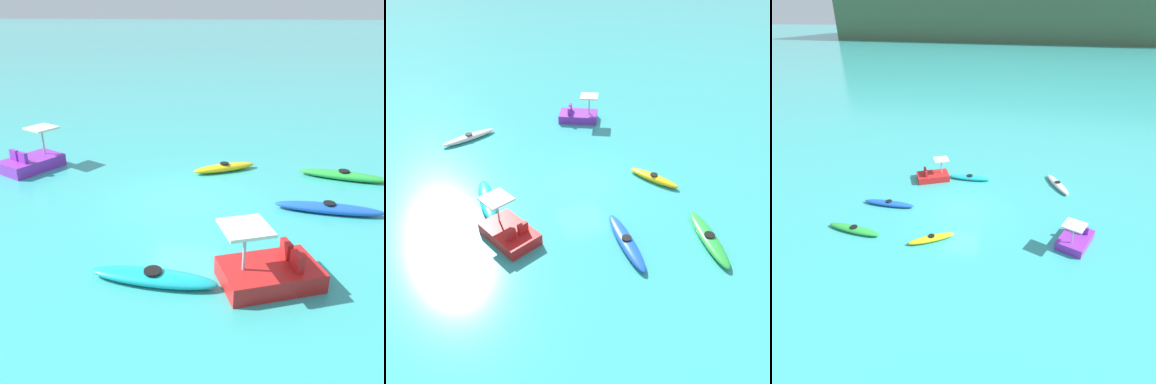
% 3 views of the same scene
% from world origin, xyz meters
% --- Properties ---
extents(ground_plane, '(600.00, 600.00, 0.00)m').
position_xyz_m(ground_plane, '(0.00, 0.00, 0.00)').
color(ground_plane, '#38ADA8').
extents(headland_cliff, '(158.58, 70.64, 29.81)m').
position_xyz_m(headland_cliff, '(4.68, 149.90, 14.90)').
color(headland_cliff, '#4C6042').
rests_on(headland_cliff, ground_plane).
extents(kayak_yellow, '(2.69, 1.80, 0.37)m').
position_xyz_m(kayak_yellow, '(-1.20, -3.33, 0.16)').
color(kayak_yellow, yellow).
rests_on(kayak_yellow, ground_plane).
extents(kayak_green, '(3.57, 1.40, 0.37)m').
position_xyz_m(kayak_green, '(-5.99, -3.09, 0.16)').
color(kayak_green, green).
rests_on(kayak_green, ground_plane).
extents(kayak_blue, '(3.61, 0.93, 0.37)m').
position_xyz_m(kayak_blue, '(-4.92, 0.13, 0.16)').
color(kayak_blue, blue).
rests_on(kayak_blue, ground_plane).
extents(kayak_white, '(1.74, 3.40, 0.37)m').
position_xyz_m(kayak_white, '(6.72, 4.59, 0.16)').
color(kayak_white, white).
rests_on(kayak_white, ground_plane).
extents(kayak_cyan, '(3.28, 0.91, 0.37)m').
position_xyz_m(kayak_cyan, '(0.02, 4.80, 0.16)').
color(kayak_cyan, '#19B7C6').
rests_on(kayak_cyan, ground_plane).
extents(pedal_boat_red, '(2.79, 2.28, 1.68)m').
position_xyz_m(pedal_boat_red, '(-2.81, 4.41, 0.34)').
color(pedal_boat_red, red).
rests_on(pedal_boat_red, ground_plane).
extents(pedal_boat_purple, '(2.44, 2.82, 1.68)m').
position_xyz_m(pedal_boat_purple, '(6.93, -2.49, 0.34)').
color(pedal_boat_purple, purple).
rests_on(pedal_boat_purple, ground_plane).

